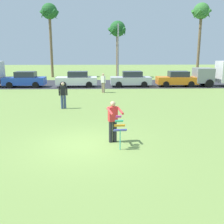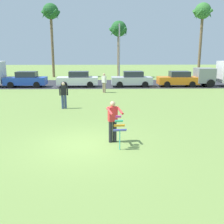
{
  "view_description": "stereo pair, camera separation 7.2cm",
  "coord_description": "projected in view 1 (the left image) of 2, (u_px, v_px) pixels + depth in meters",
  "views": [
    {
      "loc": [
        0.78,
        -10.19,
        3.75
      ],
      "look_at": [
        1.16,
        1.33,
        1.05
      ],
      "focal_mm": 42.54,
      "sensor_mm": 36.0,
      "label": 1
    },
    {
      "loc": [
        0.85,
        -10.19,
        3.75
      ],
      "look_at": [
        1.16,
        1.33,
        1.05
      ],
      "focal_mm": 42.54,
      "sensor_mm": 36.0,
      "label": 2
    }
  ],
  "objects": [
    {
      "name": "ground_plane",
      "position": [
        84.0,
        145.0,
        10.74
      ],
      "size": [
        120.0,
        120.0,
        0.0
      ],
      "primitive_type": "plane",
      "color": "olive"
    },
    {
      "name": "road_strip",
      "position": [
        96.0,
        84.0,
        30.06
      ],
      "size": [
        120.0,
        8.0,
        0.01
      ],
      "primitive_type": "cube",
      "color": "#2D2D33",
      "rests_on": "ground"
    },
    {
      "name": "person_kite_flyer",
      "position": [
        113.0,
        120.0,
        10.87
      ],
      "size": [
        0.69,
        0.76,
        1.73
      ],
      "color": "#26262B",
      "rests_on": "ground"
    },
    {
      "name": "kite_held",
      "position": [
        120.0,
        127.0,
        10.2
      ],
      "size": [
        0.52,
        0.65,
        1.25
      ],
      "color": "#D83399",
      "rests_on": "ground"
    },
    {
      "name": "parked_car_blue",
      "position": [
        25.0,
        80.0,
        27.31
      ],
      "size": [
        4.21,
        1.85,
        1.6
      ],
      "color": "#2347B7",
      "rests_on": "ground"
    },
    {
      "name": "parked_car_white",
      "position": [
        77.0,
        79.0,
        27.49
      ],
      "size": [
        4.25,
        1.93,
        1.6
      ],
      "color": "white",
      "rests_on": "ground"
    },
    {
      "name": "parked_car_silver",
      "position": [
        131.0,
        79.0,
        27.67
      ],
      "size": [
        4.22,
        1.88,
        1.6
      ],
      "color": "silver",
      "rests_on": "ground"
    },
    {
      "name": "parked_car_orange",
      "position": [
        177.0,
        79.0,
        27.82
      ],
      "size": [
        4.2,
        1.84,
        1.6
      ],
      "color": "orange",
      "rests_on": "ground"
    },
    {
      "name": "palm_tree_right_near",
      "position": [
        50.0,
        15.0,
        35.71
      ],
      "size": [
        2.58,
        2.71,
        9.89
      ],
      "color": "brown",
      "rests_on": "ground"
    },
    {
      "name": "palm_tree_centre_far",
      "position": [
        118.0,
        31.0,
        35.88
      ],
      "size": [
        2.58,
        2.71,
        7.61
      ],
      "color": "brown",
      "rests_on": "ground"
    },
    {
      "name": "palm_tree_far_left",
      "position": [
        201.0,
        15.0,
        35.14
      ],
      "size": [
        2.58,
        2.71,
        9.84
      ],
      "color": "brown",
      "rests_on": "ground"
    },
    {
      "name": "streetlight_pole",
      "position": [
        118.0,
        48.0,
        33.92
      ],
      "size": [
        0.24,
        1.65,
        7.0
      ],
      "color": "#9E9EA3",
      "rests_on": "ground"
    },
    {
      "name": "person_walker_near",
      "position": [
        103.0,
        82.0,
        23.7
      ],
      "size": [
        0.44,
        0.42,
        1.73
      ],
      "color": "gray",
      "rests_on": "ground"
    },
    {
      "name": "person_walker_far",
      "position": [
        63.0,
        95.0,
        17.2
      ],
      "size": [
        0.56,
        0.27,
        1.73
      ],
      "color": "#384772",
      "rests_on": "ground"
    }
  ]
}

